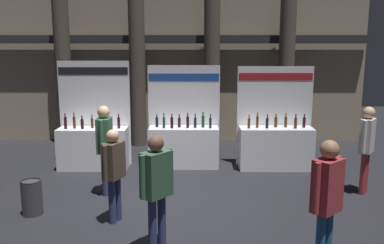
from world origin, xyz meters
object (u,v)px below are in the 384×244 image
exhibitor_booth_2 (275,143)px  visitor_0 (327,195)px  visitor_5 (367,142)px  visitor_6 (114,168)px  exhibitor_booth_1 (184,142)px  visitor_3 (156,182)px  visitor_4 (105,141)px  trash_bin (32,197)px  exhibitor_booth_0 (94,143)px

exhibitor_booth_2 → visitor_0: (-0.25, -4.78, 0.50)m
visitor_5 → visitor_6: size_ratio=1.10×
visitor_0 → visitor_5: visitor_0 is taller
exhibitor_booth_1 → visitor_5: exhibitor_booth_1 is taller
visitor_3 → visitor_4: (-1.23, 2.33, 0.03)m
exhibitor_booth_2 → visitor_3: 4.86m
visitor_3 → visitor_5: size_ratio=0.98×
trash_bin → exhibitor_booth_1: bearing=48.7°
visitor_4 → visitor_6: size_ratio=1.12×
exhibitor_booth_2 → visitor_4: (-3.73, -1.81, 0.48)m
visitor_6 → visitor_3: bearing=-117.0°
trash_bin → visitor_3: visitor_3 is taller
exhibitor_booth_0 → exhibitor_booth_2: 4.39m
visitor_0 → visitor_5: (1.73, 3.06, -0.05)m
visitor_0 → exhibitor_booth_2: bearing=46.3°
visitor_3 → visitor_5: visitor_5 is taller
exhibitor_booth_1 → visitor_5: 4.16m
exhibitor_booth_2 → visitor_3: bearing=-121.0°
visitor_5 → visitor_6: (-4.78, -1.40, -0.11)m
exhibitor_booth_1 → trash_bin: exhibitor_booth_1 is taller
exhibitor_booth_2 → visitor_4: 4.17m
exhibitor_booth_0 → visitor_6: exhibitor_booth_0 is taller
visitor_0 → trash_bin: bearing=116.3°
visitor_5 → visitor_0: bearing=-173.8°
visitor_0 → exhibitor_booth_1: bearing=71.0°
visitor_5 → exhibitor_booth_2: bearing=76.2°
visitor_0 → visitor_4: visitor_0 is taller
visitor_0 → visitor_6: 3.47m
visitor_0 → visitor_3: (-2.24, 0.64, -0.05)m
visitor_3 → visitor_4: size_ratio=0.97×
exhibitor_booth_2 → visitor_5: exhibitor_booth_2 is taller
exhibitor_booth_0 → trash_bin: size_ratio=4.05×
visitor_3 → visitor_4: visitor_4 is taller
visitor_0 → exhibitor_booth_0: bearing=90.3°
exhibitor_booth_0 → trash_bin: 2.87m
exhibitor_booth_0 → visitor_0: exhibitor_booth_0 is taller
trash_bin → visitor_6: bearing=-10.8°
trash_bin → visitor_5: 6.45m
visitor_5 → visitor_6: bearing=142.0°
exhibitor_booth_2 → visitor_0: bearing=-93.0°
exhibitor_booth_2 → visitor_6: size_ratio=1.51×
exhibitor_booth_2 → visitor_6: 4.56m
exhibitor_booth_2 → visitor_0: size_ratio=1.33×
exhibitor_booth_0 → visitor_4: size_ratio=1.42×
exhibitor_booth_0 → visitor_5: exhibitor_booth_0 is taller
visitor_0 → visitor_5: bearing=19.9°
exhibitor_booth_2 → trash_bin: size_ratio=3.85×
exhibitor_booth_1 → visitor_4: size_ratio=1.36×
visitor_4 → visitor_5: 5.20m
visitor_4 → visitor_6: (0.42, -1.32, -0.14)m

